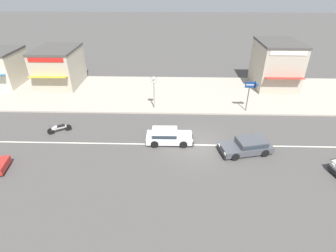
{
  "coord_description": "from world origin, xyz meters",
  "views": [
    {
      "loc": [
        -1.99,
        -17.27,
        11.91
      ],
      "look_at": [
        -2.52,
        1.55,
        0.8
      ],
      "focal_mm": 28.0,
      "sensor_mm": 36.0,
      "label": 1
    }
  ],
  "objects_px": {
    "hatchback_white_1": "(168,136)",
    "street_clock": "(154,85)",
    "arrow_signboard": "(255,87)",
    "hatchback_dark_grey_3": "(248,145)",
    "shopfront_far_kios": "(59,67)",
    "shopfront_corner_warung": "(0,67)",
    "shopfront_mid_block": "(276,64)",
    "motorcycle_0": "(59,128)"
  },
  "relations": [
    {
      "from": "hatchback_dark_grey_3",
      "to": "shopfront_far_kios",
      "type": "distance_m",
      "value": 23.29
    },
    {
      "from": "motorcycle_0",
      "to": "street_clock",
      "type": "height_order",
      "value": "street_clock"
    },
    {
      "from": "hatchback_white_1",
      "to": "street_clock",
      "type": "distance_m",
      "value": 6.3
    },
    {
      "from": "motorcycle_0",
      "to": "arrow_signboard",
      "type": "relative_size",
      "value": 0.59
    },
    {
      "from": "hatchback_dark_grey_3",
      "to": "motorcycle_0",
      "type": "height_order",
      "value": "hatchback_dark_grey_3"
    },
    {
      "from": "street_clock",
      "to": "shopfront_corner_warung",
      "type": "distance_m",
      "value": 19.81
    },
    {
      "from": "hatchback_white_1",
      "to": "motorcycle_0",
      "type": "distance_m",
      "value": 9.38
    },
    {
      "from": "hatchback_white_1",
      "to": "shopfront_far_kios",
      "type": "xyz_separation_m",
      "value": [
        -13.08,
        11.9,
        1.73
      ]
    },
    {
      "from": "hatchback_dark_grey_3",
      "to": "shopfront_corner_warung",
      "type": "xyz_separation_m",
      "value": [
        -26.39,
        13.2,
        1.58
      ]
    },
    {
      "from": "hatchback_white_1",
      "to": "street_clock",
      "type": "bearing_deg",
      "value": 104.31
    },
    {
      "from": "street_clock",
      "to": "shopfront_far_kios",
      "type": "height_order",
      "value": "shopfront_far_kios"
    },
    {
      "from": "hatchback_dark_grey_3",
      "to": "shopfront_mid_block",
      "type": "relative_size",
      "value": 0.65
    },
    {
      "from": "shopfront_mid_block",
      "to": "shopfront_corner_warung",
      "type": "bearing_deg",
      "value": -179.59
    },
    {
      "from": "shopfront_corner_warung",
      "to": "shopfront_mid_block",
      "type": "height_order",
      "value": "shopfront_mid_block"
    },
    {
      "from": "shopfront_corner_warung",
      "to": "hatchback_dark_grey_3",
      "type": "bearing_deg",
      "value": -26.57
    },
    {
      "from": "hatchback_dark_grey_3",
      "to": "motorcycle_0",
      "type": "bearing_deg",
      "value": 171.18
    },
    {
      "from": "motorcycle_0",
      "to": "hatchback_dark_grey_3",
      "type": "bearing_deg",
      "value": -8.82
    },
    {
      "from": "hatchback_dark_grey_3",
      "to": "motorcycle_0",
      "type": "xyz_separation_m",
      "value": [
        -15.42,
        2.39,
        -0.16
      ]
    },
    {
      "from": "street_clock",
      "to": "shopfront_mid_block",
      "type": "height_order",
      "value": "shopfront_mid_block"
    },
    {
      "from": "shopfront_mid_block",
      "to": "shopfront_far_kios",
      "type": "xyz_separation_m",
      "value": [
        -25.2,
        -0.35,
        -0.41
      ]
    },
    {
      "from": "shopfront_far_kios",
      "to": "shopfront_mid_block",
      "type": "bearing_deg",
      "value": 0.79
    },
    {
      "from": "hatchback_white_1",
      "to": "motorcycle_0",
      "type": "height_order",
      "value": "hatchback_white_1"
    },
    {
      "from": "street_clock",
      "to": "arrow_signboard",
      "type": "relative_size",
      "value": 1.09
    },
    {
      "from": "arrow_signboard",
      "to": "street_clock",
      "type": "bearing_deg",
      "value": 178.13
    },
    {
      "from": "shopfront_mid_block",
      "to": "arrow_signboard",
      "type": "bearing_deg",
      "value": -121.48
    },
    {
      "from": "motorcycle_0",
      "to": "shopfront_corner_warung",
      "type": "bearing_deg",
      "value": 135.44
    },
    {
      "from": "motorcycle_0",
      "to": "shopfront_mid_block",
      "type": "xyz_separation_m",
      "value": [
        21.43,
        11.04,
        2.3
      ]
    },
    {
      "from": "arrow_signboard",
      "to": "hatchback_white_1",
      "type": "bearing_deg",
      "value": -145.5
    },
    {
      "from": "arrow_signboard",
      "to": "shopfront_far_kios",
      "type": "distance_m",
      "value": 22.02
    },
    {
      "from": "shopfront_corner_warung",
      "to": "shopfront_mid_block",
      "type": "distance_m",
      "value": 32.41
    },
    {
      "from": "shopfront_mid_block",
      "to": "shopfront_far_kios",
      "type": "height_order",
      "value": "shopfront_mid_block"
    },
    {
      "from": "motorcycle_0",
      "to": "shopfront_corner_warung",
      "type": "distance_m",
      "value": 15.5
    },
    {
      "from": "shopfront_far_kios",
      "to": "shopfront_corner_warung",
      "type": "bearing_deg",
      "value": 179.11
    },
    {
      "from": "hatchback_dark_grey_3",
      "to": "street_clock",
      "type": "distance_m",
      "value": 10.5
    },
    {
      "from": "hatchback_white_1",
      "to": "arrow_signboard",
      "type": "distance_m",
      "value": 9.91
    },
    {
      "from": "motorcycle_0",
      "to": "shopfront_far_kios",
      "type": "bearing_deg",
      "value": 109.44
    },
    {
      "from": "hatchback_dark_grey_3",
      "to": "shopfront_mid_block",
      "type": "height_order",
      "value": "shopfront_mid_block"
    },
    {
      "from": "hatchback_dark_grey_3",
      "to": "shopfront_far_kios",
      "type": "relative_size",
      "value": 0.65
    },
    {
      "from": "shopfront_far_kios",
      "to": "hatchback_dark_grey_3",
      "type": "bearing_deg",
      "value": -34.29
    },
    {
      "from": "hatchback_dark_grey_3",
      "to": "shopfront_corner_warung",
      "type": "relative_size",
      "value": 0.72
    },
    {
      "from": "arrow_signboard",
      "to": "shopfront_corner_warung",
      "type": "bearing_deg",
      "value": 166.99
    },
    {
      "from": "hatchback_dark_grey_3",
      "to": "street_clock",
      "type": "bearing_deg",
      "value": 137.41
    }
  ]
}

